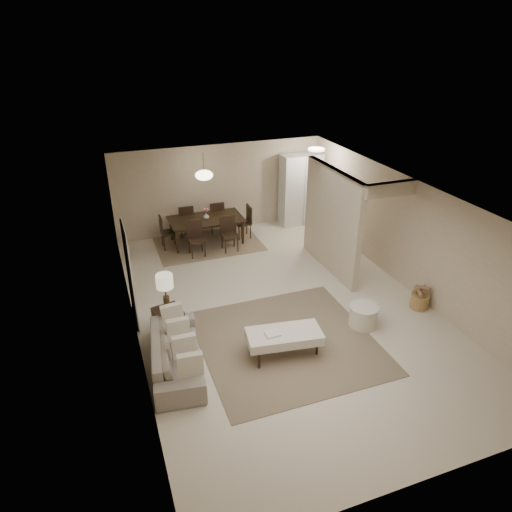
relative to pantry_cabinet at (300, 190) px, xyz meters
name	(u,v)px	position (x,y,z in m)	size (l,w,h in m)	color
floor	(281,307)	(-2.35, -4.15, -1.05)	(9.00, 9.00, 0.00)	beige
ceiling	(284,196)	(-2.35, -4.15, 1.45)	(9.00, 9.00, 0.00)	white
back_wall	(220,188)	(-2.35, 0.35, 0.20)	(6.00, 6.00, 0.00)	tan
left_wall	(130,280)	(-5.35, -4.15, 0.20)	(9.00, 9.00, 0.00)	tan
right_wall	(407,234)	(0.65, -4.15, 0.20)	(9.00, 9.00, 0.00)	tan
partition	(332,221)	(-0.55, -2.90, 0.20)	(0.15, 2.50, 2.50)	tan
doorway	(129,275)	(-5.32, -3.55, -0.03)	(0.04, 0.90, 2.04)	black
pantry_cabinet	(300,190)	(0.00, 0.00, 0.00)	(1.20, 0.55, 2.10)	silver
flush_light	(316,149)	(-0.05, -0.95, 1.41)	(0.44, 0.44, 0.05)	white
living_rug	(287,342)	(-2.70, -5.31, -1.04)	(3.20, 3.20, 0.01)	brown
sofa	(176,353)	(-4.80, -5.31, -0.75)	(0.82, 2.09, 0.61)	gray
ottoman_bench	(284,336)	(-2.90, -5.61, -0.66)	(1.42, 0.80, 0.48)	beige
side_table	(169,322)	(-4.75, -4.28, -0.78)	(0.50, 0.50, 0.55)	black
table_lamp	(165,284)	(-4.75, -4.28, 0.06)	(0.32, 0.32, 0.76)	#49391F
round_pouf	(363,316)	(-1.08, -5.34, -0.83)	(0.57, 0.57, 0.45)	beige
wicker_basket	(419,301)	(0.40, -5.18, -0.89)	(0.38, 0.38, 0.32)	olive
dining_rug	(208,242)	(-3.00, -0.45, -1.04)	(2.80, 2.10, 0.01)	#756248
dining_table	(207,231)	(-3.00, -0.45, -0.70)	(1.99, 1.11, 0.70)	black
dining_chairs	(207,227)	(-3.00, -0.45, -0.59)	(2.49, 1.81, 0.93)	black
vase	(206,216)	(-3.00, -0.45, -0.27)	(0.16, 0.16, 0.17)	white
yellow_mat	(339,245)	(0.35, -1.86, -1.04)	(0.94, 0.57, 0.01)	yellow
pendant_light	(204,175)	(-3.00, -0.45, 0.87)	(0.46, 0.46, 0.71)	#49391F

